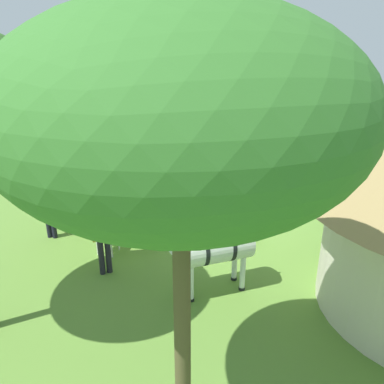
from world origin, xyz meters
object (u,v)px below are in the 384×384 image
object	(u,v)px
patio_chair_east_end	(105,234)
guest_behind_table	(47,202)
acacia_tree_right_background	(180,116)
zebra_by_umbrella	(154,164)
patio_chair_near_lawn	(154,201)
standing_watcher	(260,170)
zebra_nearest_camera	(212,247)
striped_lounge_chair	(242,225)
zebra_toward_hut	(334,173)
guest_beside_umbrella	(102,231)
patio_chair_near_hut	(166,223)
patio_chair_west_end	(88,210)
patio_dining_table	(127,210)
shade_umbrella	(121,130)

from	to	relation	value
patio_chair_east_end	guest_behind_table	world-z (taller)	guest_behind_table
patio_chair_east_end	acacia_tree_right_background	bearing A→B (deg)	-49.88
zebra_by_umbrella	patio_chair_near_lawn	bearing A→B (deg)	-148.22
standing_watcher	zebra_nearest_camera	size ratio (longest dim) A/B	0.81
patio_chair_east_end	zebra_nearest_camera	xyz separation A→B (m)	(-2.43, 1.41, 0.48)
acacia_tree_right_background	striped_lounge_chair	bearing A→B (deg)	-103.85
zebra_toward_hut	striped_lounge_chair	bearing A→B (deg)	-149.19
zebra_toward_hut	guest_beside_umbrella	bearing A→B (deg)	-151.52
zebra_by_umbrella	zebra_nearest_camera	bearing A→B (deg)	-136.22
patio_chair_near_hut	guest_behind_table	bearing A→B (deg)	110.74
guest_behind_table	zebra_by_umbrella	bearing A→B (deg)	-114.99
patio_chair_near_lawn	standing_watcher	xyz separation A→B (m)	(-3.25, -1.47, 0.46)
patio_chair_west_end	patio_chair_near_lawn	distance (m)	1.83
patio_chair_near_lawn	zebra_by_umbrella	distance (m)	2.06
patio_dining_table	guest_beside_umbrella	size ratio (longest dim) A/B	0.82
striped_lounge_chair	zebra_by_umbrella	world-z (taller)	zebra_by_umbrella
patio_chair_near_lawn	zebra_toward_hut	xyz separation A→B (m)	(-5.45, -1.07, 0.51)
zebra_toward_hut	zebra_nearest_camera	bearing A→B (deg)	-134.79
patio_chair_near_hut	zebra_nearest_camera	size ratio (longest dim) A/B	0.44
guest_behind_table	patio_chair_east_end	bearing A→B (deg)	163.65
shade_umbrella	guest_behind_table	size ratio (longest dim) A/B	2.20
patio_dining_table	striped_lounge_chair	xyz separation A→B (m)	(-3.01, 0.06, -0.39)
guest_beside_umbrella	zebra_by_umbrella	distance (m)	4.90
zebra_nearest_camera	patio_chair_west_end	bearing A→B (deg)	29.03
guest_behind_table	standing_watcher	xyz separation A→B (m)	(-5.78, -2.72, -0.02)
patio_chair_near_lawn	guest_beside_umbrella	bearing A→B (deg)	106.63
patio_chair_east_end	patio_chair_near_hut	world-z (taller)	same
patio_chair_near_lawn	zebra_by_umbrella	size ratio (longest dim) A/B	0.44
zebra_by_umbrella	striped_lounge_chair	bearing A→B (deg)	-112.80
patio_chair_near_hut	patio_chair_near_lawn	size ratio (longest dim) A/B	1.00
striped_lounge_chair	patio_chair_west_end	bearing A→B (deg)	148.74
zebra_nearest_camera	zebra_toward_hut	xyz separation A→B (m)	(-3.95, -4.56, 0.04)
zebra_by_umbrella	shade_umbrella	bearing A→B (deg)	-161.45
zebra_by_umbrella	standing_watcher	bearing A→B (deg)	-71.82
striped_lounge_chair	patio_chair_near_lawn	bearing A→B (deg)	130.66
standing_watcher	patio_chair_east_end	bearing A→B (deg)	99.67
guest_behind_table	zebra_nearest_camera	distance (m)	4.62
zebra_nearest_camera	patio_chair_east_end	bearing A→B (deg)	40.34
patio_chair_near_hut	guest_behind_table	world-z (taller)	guest_behind_table
striped_lounge_chair	zebra_nearest_camera	xyz separation A→B (m)	(0.90, 2.45, 0.74)
shade_umbrella	guest_behind_table	bearing A→B (deg)	7.88
zebra_toward_hut	zebra_by_umbrella	bearing A→B (deg)	166.83
patio_chair_near_hut	guest_beside_umbrella	distance (m)	1.93
zebra_toward_hut	acacia_tree_right_background	xyz separation A→B (m)	(4.41, 7.66, 3.01)
shade_umbrella	patio_chair_west_end	world-z (taller)	shade_umbrella
patio_chair_near_hut	striped_lounge_chair	xyz separation A→B (m)	(-1.97, -0.42, -0.27)
patio_dining_table	patio_chair_east_end	xyz separation A→B (m)	(0.33, 1.10, -0.13)
patio_chair_east_end	zebra_toward_hut	size ratio (longest dim) A/B	0.43
patio_chair_near_hut	zebra_nearest_camera	distance (m)	2.34
standing_watcher	striped_lounge_chair	size ratio (longest dim) A/B	1.72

